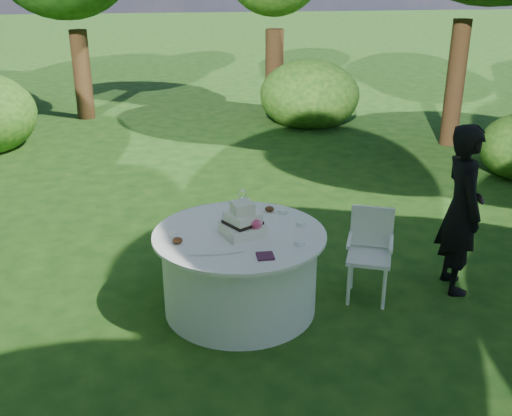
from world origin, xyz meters
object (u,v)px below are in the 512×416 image
Objects in this scene: guest at (462,209)px; cake at (243,223)px; table at (240,271)px; chair at (370,247)px; napkins at (265,256)px.

cake is (-2.12, -0.13, 0.05)m from guest.
guest is at bearing 2.27° from table.
cake reaches higher than chair.
guest is 3.86× the size of cake.
chair is at bearing 98.57° from guest.
table is 3.61× the size of cake.
cake reaches higher than table.
napkins is 0.09× the size of table.
table is (-2.15, -0.08, -0.44)m from guest.
cake reaches higher than napkins.
guest is at bearing 3.47° from cake.
chair reaches higher than napkins.
napkins is 0.66m from table.
guest is 1.89× the size of chair.
chair is at bearing 2.60° from table.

